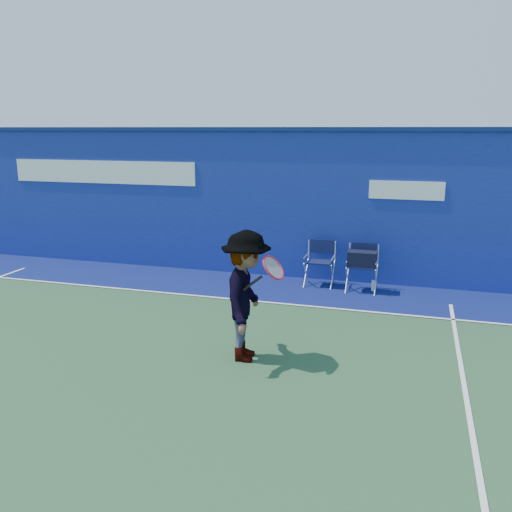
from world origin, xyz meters
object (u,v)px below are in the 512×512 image
(directors_chair_left, at_px, (319,272))
(water_bottle, at_px, (373,286))
(tennis_player, at_px, (246,296))
(directors_chair_right, at_px, (362,272))

(directors_chair_left, distance_m, water_bottle, 1.08)
(water_bottle, relative_size, tennis_player, 0.12)
(directors_chair_left, relative_size, directors_chair_right, 0.98)
(directors_chair_right, height_order, tennis_player, tennis_player)
(water_bottle, bearing_deg, tennis_player, -110.70)
(directors_chair_left, height_order, tennis_player, tennis_player)
(directors_chair_right, distance_m, tennis_player, 3.82)
(directors_chair_left, xyz_separation_m, tennis_player, (-0.33, -3.75, 0.60))
(tennis_player, bearing_deg, directors_chair_left, 84.92)
(directors_chair_left, distance_m, directors_chair_right, 0.86)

